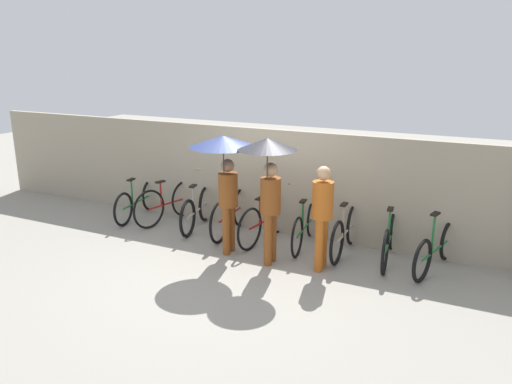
{
  "coord_description": "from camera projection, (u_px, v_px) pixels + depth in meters",
  "views": [
    {
      "loc": [
        3.54,
        -6.34,
        3.25
      ],
      "look_at": [
        0.0,
        0.89,
        1.0
      ],
      "focal_mm": 35.0,
      "sensor_mm": 36.0,
      "label": 1
    }
  ],
  "objects": [
    {
      "name": "ground_plane",
      "position": [
        231.0,
        267.0,
        7.85
      ],
      "size": [
        30.0,
        30.0,
        0.0
      ],
      "primitive_type": "plane",
      "color": "gray"
    },
    {
      "name": "back_wall",
      "position": [
        278.0,
        182.0,
        9.15
      ],
      "size": [
        13.77,
        0.12,
        1.93
      ],
      "color": "gray",
      "rests_on": "ground"
    },
    {
      "name": "parked_bicycle_0",
      "position": [
        138.0,
        201.0,
        10.12
      ],
      "size": [
        0.46,
        1.73,
        1.07
      ],
      "rotation": [
        0.0,
        0.0,
        1.73
      ],
      "color": "black",
      "rests_on": "ground"
    },
    {
      "name": "parked_bicycle_1",
      "position": [
        168.0,
        203.0,
        9.84
      ],
      "size": [
        0.52,
        1.69,
        0.99
      ],
      "rotation": [
        0.0,
        0.0,
        1.36
      ],
      "color": "black",
      "rests_on": "ground"
    },
    {
      "name": "parked_bicycle_2",
      "position": [
        197.0,
        210.0,
        9.49
      ],
      "size": [
        0.51,
        1.64,
        1.07
      ],
      "rotation": [
        0.0,
        0.0,
        1.77
      ],
      "color": "black",
      "rests_on": "ground"
    },
    {
      "name": "parked_bicycle_3",
      "position": [
        231.0,
        213.0,
        9.19
      ],
      "size": [
        0.44,
        1.75,
        1.09
      ],
      "rotation": [
        0.0,
        0.0,
        1.65
      ],
      "color": "black",
      "rests_on": "ground"
    },
    {
      "name": "parked_bicycle_4",
      "position": [
        265.0,
        220.0,
        8.85
      ],
      "size": [
        0.44,
        1.76,
        0.98
      ],
      "rotation": [
        0.0,
        0.0,
        1.46
      ],
      "color": "black",
      "rests_on": "ground"
    },
    {
      "name": "parked_bicycle_5",
      "position": [
        305.0,
        226.0,
        8.62
      ],
      "size": [
        0.44,
        1.71,
        1.0
      ],
      "rotation": [
        0.0,
        0.0,
        1.68
      ],
      "color": "black",
      "rests_on": "ground"
    },
    {
      "name": "parked_bicycle_6",
      "position": [
        345.0,
        232.0,
        8.29
      ],
      "size": [
        0.44,
        1.7,
        1.06
      ],
      "rotation": [
        0.0,
        0.0,
        1.59
      ],
      "color": "black",
      "rests_on": "ground"
    },
    {
      "name": "parked_bicycle_7",
      "position": [
        389.0,
        239.0,
        8.0
      ],
      "size": [
        0.44,
        1.78,
        1.11
      ],
      "rotation": [
        0.0,
        0.0,
        1.66
      ],
      "color": "black",
      "rests_on": "ground"
    },
    {
      "name": "parked_bicycle_8",
      "position": [
        436.0,
        248.0,
        7.66
      ],
      "size": [
        0.58,
        1.7,
        1.1
      ],
      "rotation": [
        0.0,
        0.0,
        1.33
      ],
      "color": "black",
      "rests_on": "ground"
    },
    {
      "name": "pedestrian_leading",
      "position": [
        225.0,
        160.0,
        7.9
      ],
      "size": [
        1.07,
        1.07,
        2.01
      ],
      "rotation": [
        0.0,
        0.0,
        3.18
      ],
      "color": "brown",
      "rests_on": "ground"
    },
    {
      "name": "pedestrian_center",
      "position": [
        269.0,
        170.0,
        7.51
      ],
      "size": [
        0.89,
        0.89,
        2.04
      ],
      "rotation": [
        0.0,
        0.0,
        3.17
      ],
      "color": "brown",
      "rests_on": "ground"
    },
    {
      "name": "pedestrian_trailing",
      "position": [
        322.0,
        210.0,
        7.52
      ],
      "size": [
        0.32,
        0.32,
        1.64
      ],
      "rotation": [
        0.0,
        0.0,
        3.12
      ],
      "color": "#B25619",
      "rests_on": "ground"
    }
  ]
}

